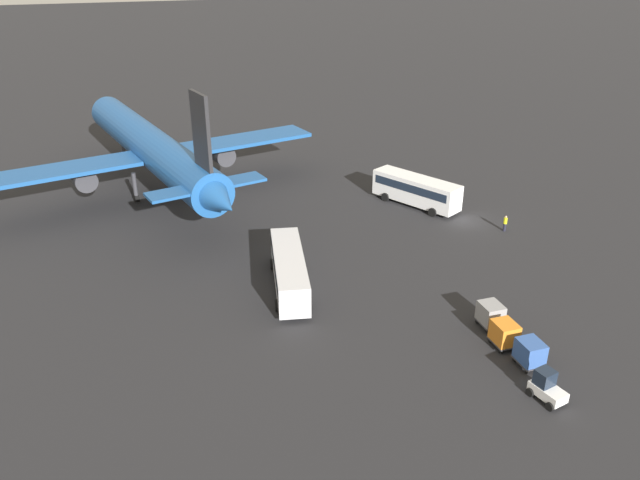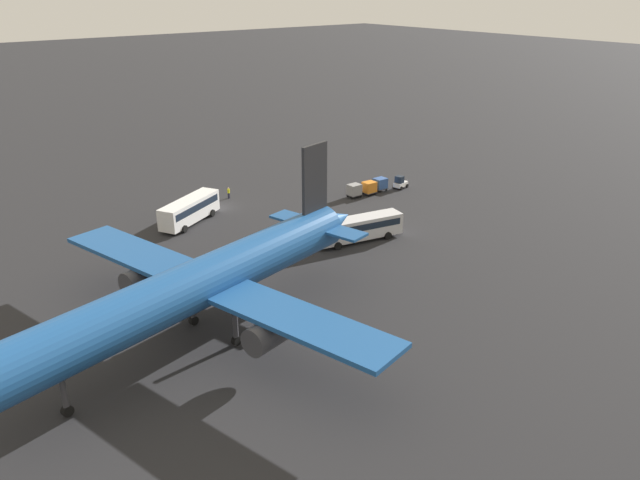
{
  "view_description": "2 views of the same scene",
  "coord_description": "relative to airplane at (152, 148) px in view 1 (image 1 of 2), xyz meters",
  "views": [
    {
      "loc": [
        -54.69,
        35.01,
        27.75
      ],
      "look_at": [
        -6.95,
        19.11,
        3.64
      ],
      "focal_mm": 35.0,
      "sensor_mm": 36.0,
      "label": 1
    },
    {
      "loc": [
        41.38,
        77.22,
        30.95
      ],
      "look_at": [
        -1.36,
        23.06,
        2.1
      ],
      "focal_mm": 35.0,
      "sensor_mm": 36.0,
      "label": 2
    }
  ],
  "objects": [
    {
      "name": "worker_person",
      "position": [
        -22.77,
        -33.99,
        -4.9
      ],
      "size": [
        0.38,
        0.38,
        1.74
      ],
      "color": "#1E1E2D",
      "rests_on": "ground"
    },
    {
      "name": "baggage_tug",
      "position": [
        -46.92,
        -21.26,
        -4.83
      ],
      "size": [
        2.62,
        2.06,
        2.1
      ],
      "rotation": [
        0.0,
        0.0,
        0.21
      ],
      "color": "white",
      "rests_on": "ground"
    },
    {
      "name": "shuttle_bus_far",
      "position": [
        -27.13,
        -9.04,
        -3.89
      ],
      "size": [
        12.13,
        4.85,
        3.14
      ],
      "rotation": [
        0.0,
        0.0,
        -0.2
      ],
      "color": "silver",
      "rests_on": "ground"
    },
    {
      "name": "cargo_cart_orange",
      "position": [
        -40.85,
        -21.95,
        -4.58
      ],
      "size": [
        2.01,
        1.69,
        2.06
      ],
      "rotation": [
        0.0,
        0.0,
        -0.01
      ],
      "color": "#38383D",
      "rests_on": "ground"
    },
    {
      "name": "cargo_cart_blue",
      "position": [
        -43.52,
        -22.31,
        -4.58
      ],
      "size": [
        2.01,
        1.69,
        2.06
      ],
      "rotation": [
        0.0,
        0.0,
        -0.01
      ],
      "color": "#38383D",
      "rests_on": "ground"
    },
    {
      "name": "ground_plane",
      "position": [
        -18.98,
        -31.4,
        -5.77
      ],
      "size": [
        600.0,
        600.0,
        0.0
      ],
      "primitive_type": "plane",
      "color": "#232326"
    },
    {
      "name": "shuttle_bus_near",
      "position": [
        -13.28,
        -28.21,
        -3.75
      ],
      "size": [
        10.78,
        7.42,
        3.39
      ],
      "rotation": [
        0.0,
        0.0,
        0.49
      ],
      "color": "white",
      "rests_on": "ground"
    },
    {
      "name": "airplane",
      "position": [
        0.0,
        0.0,
        0.0
      ],
      "size": [
        45.56,
        39.48,
        15.36
      ],
      "rotation": [
        0.0,
        0.0,
        0.23
      ],
      "color": "#1E5193",
      "rests_on": "ground"
    },
    {
      "name": "cargo_cart_grey",
      "position": [
        -38.18,
        -22.44,
        -4.58
      ],
      "size": [
        2.01,
        1.69,
        2.06
      ],
      "rotation": [
        0.0,
        0.0,
        -0.01
      ],
      "color": "#38383D",
      "rests_on": "ground"
    }
  ]
}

